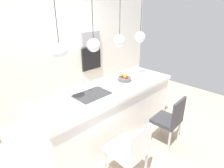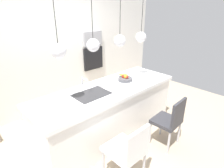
{
  "view_description": "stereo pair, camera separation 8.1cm",
  "coord_description": "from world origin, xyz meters",
  "px_view_note": "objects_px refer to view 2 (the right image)",
  "views": [
    {
      "loc": [
        -1.97,
        -2.09,
        2.21
      ],
      "look_at": [
        0.1,
        0.0,
        0.98
      ],
      "focal_mm": 29.95,
      "sensor_mm": 36.0,
      "label": 1
    },
    {
      "loc": [
        -1.91,
        -2.14,
        2.21
      ],
      "look_at": [
        0.1,
        0.0,
        0.98
      ],
      "focal_mm": 29.95,
      "sensor_mm": 36.0,
      "label": 2
    }
  ],
  "objects_px": {
    "oven": "(93,58)",
    "chair_middle": "(170,120)",
    "microwave": "(92,38)",
    "chair_near": "(128,150)",
    "fruit_bowl": "(125,78)"
  },
  "relations": [
    {
      "from": "fruit_bowl",
      "to": "oven",
      "type": "height_order",
      "value": "oven"
    },
    {
      "from": "fruit_bowl",
      "to": "microwave",
      "type": "distance_m",
      "value": 1.69
    },
    {
      "from": "chair_middle",
      "to": "oven",
      "type": "bearing_deg",
      "value": 81.37
    },
    {
      "from": "microwave",
      "to": "chair_middle",
      "type": "xyz_separation_m",
      "value": [
        -0.38,
        -2.49,
        -0.98
      ]
    },
    {
      "from": "microwave",
      "to": "chair_near",
      "type": "relative_size",
      "value": 0.61
    },
    {
      "from": "microwave",
      "to": "chair_near",
      "type": "bearing_deg",
      "value": -119.35
    },
    {
      "from": "oven",
      "to": "chair_middle",
      "type": "bearing_deg",
      "value": -98.63
    },
    {
      "from": "fruit_bowl",
      "to": "microwave",
      "type": "xyz_separation_m",
      "value": [
        0.46,
        1.55,
        0.5
      ]
    },
    {
      "from": "microwave",
      "to": "chair_middle",
      "type": "bearing_deg",
      "value": -98.63
    },
    {
      "from": "fruit_bowl",
      "to": "chair_middle",
      "type": "bearing_deg",
      "value": -85.17
    },
    {
      "from": "oven",
      "to": "chair_middle",
      "type": "height_order",
      "value": "oven"
    },
    {
      "from": "fruit_bowl",
      "to": "oven",
      "type": "relative_size",
      "value": 0.48
    },
    {
      "from": "oven",
      "to": "chair_near",
      "type": "xyz_separation_m",
      "value": [
        -1.4,
        -2.49,
        -0.47
      ]
    },
    {
      "from": "microwave",
      "to": "oven",
      "type": "distance_m",
      "value": 0.5
    },
    {
      "from": "microwave",
      "to": "chair_near",
      "type": "distance_m",
      "value": 3.02
    }
  ]
}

